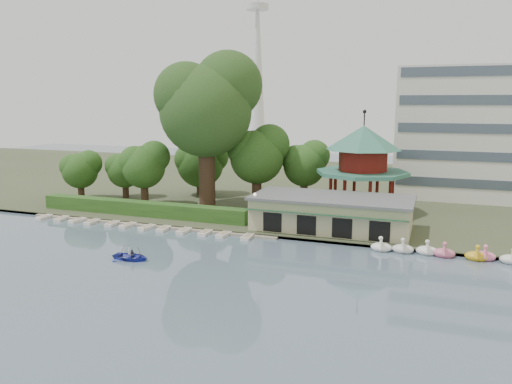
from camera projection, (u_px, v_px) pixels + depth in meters
The scene contains 14 objects.
ground_plane at pixel (161, 285), 42.06m from camera, with size 220.00×220.00×0.00m, color slate.
shore at pixel (310, 186), 90.06m from camera, with size 220.00×70.00×0.40m, color #424930.
embankment at pixel (238, 233), 58.01m from camera, with size 220.00×0.60×0.30m, color gray.
dock at pixel (148, 225), 61.98m from camera, with size 34.00×1.60×0.24m, color gray.
boathouse at pixel (331, 212), 58.56m from camera, with size 18.60×9.39×3.90m.
pavilion at pixel (363, 160), 66.22m from camera, with size 12.40×12.40×13.50m.
broadcast_tower at pixel (257, 48), 179.43m from camera, with size 8.00×8.00×96.00m.
hedge at pixel (142, 208), 65.82m from camera, with size 30.00×2.00×1.80m, color #2D561E.
lamp_post at pixel (255, 204), 58.50m from camera, with size 0.36×0.36×4.28m.
big_tree at pixel (207, 103), 68.38m from camera, with size 13.98×13.03×21.76m.
small_trees at pixel (204, 161), 74.46m from camera, with size 39.40×16.93×11.64m.
swan_boats at pixel (457, 254), 49.24m from camera, with size 17.13×2.16×1.92m.
moored_rowboats at pixel (138, 226), 60.96m from camera, with size 29.70×2.63×0.36m.
rowboat_with_passengers at pixel (131, 254), 48.67m from camera, with size 5.31×3.84×2.01m.
Camera 1 is at (21.27, -34.76, 15.32)m, focal length 35.00 mm.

